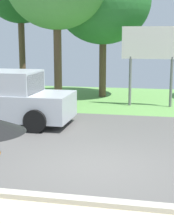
% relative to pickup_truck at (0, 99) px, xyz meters
% --- Properties ---
extents(ground_plane, '(40.00, 22.00, 0.20)m').
position_rel_pickup_truck_xyz_m(ground_plane, '(4.15, -0.75, -0.92)').
color(ground_plane, '#565451').
extents(pickup_truck, '(5.20, 2.28, 1.88)m').
position_rel_pickup_truck_xyz_m(pickup_truck, '(0.00, 0.00, 0.00)').
color(pickup_truck, '#ADB2BA').
rests_on(pickup_truck, ground_plane).
extents(roadside_billboard, '(2.60, 0.12, 3.50)m').
position_rel_pickup_truck_xyz_m(roadside_billboard, '(5.09, 4.52, 1.68)').
color(roadside_billboard, slate).
rests_on(roadside_billboard, ground_plane).
extents(tree_left_far, '(4.78, 4.78, 7.02)m').
position_rel_pickup_truck_xyz_m(tree_left_far, '(2.56, 6.78, 3.96)').
color(tree_left_far, brown).
rests_on(tree_left_far, ground_plane).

